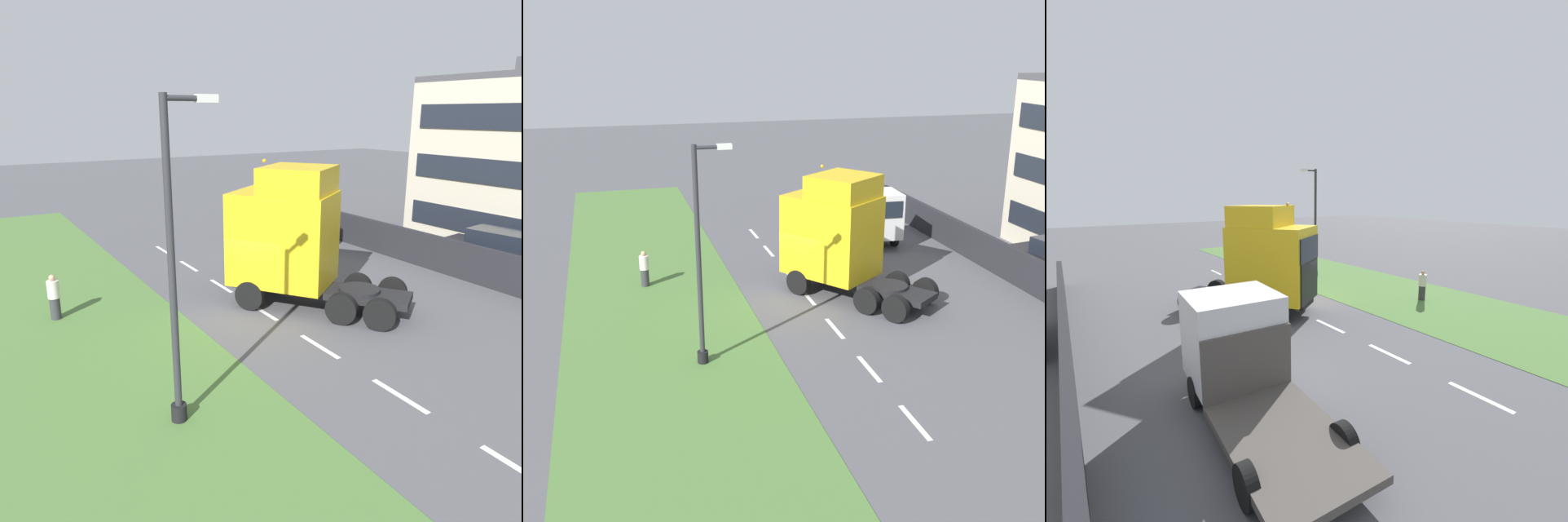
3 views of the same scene
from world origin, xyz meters
The scene contains 8 objects.
ground_plane centered at (0.00, 0.00, 0.00)m, with size 120.00×120.00×0.00m, color #515156.
grass_verge centered at (-6.00, 0.00, 0.01)m, with size 7.00×44.00×0.01m.
lane_markings centered at (0.00, -0.70, 0.00)m, with size 0.16×21.00×0.00m.
boundary_wall centered at (9.00, 0.00, 0.77)m, with size 0.25×24.00×1.54m.
lorry_cab centered at (1.28, -0.41, 2.46)m, with size 5.57×6.37×5.07m.
flatbed_truck centered at (5.35, 5.37, 1.50)m, with size 2.67×5.97×2.84m.
lamp_post centered at (-4.95, -5.24, 3.21)m, with size 1.30×0.35×7.04m.
pedestrian centered at (-6.27, 2.38, 0.76)m, with size 0.39×0.39×1.56m.
Camera 3 is at (8.79, 13.17, 5.34)m, focal length 24.00 mm.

